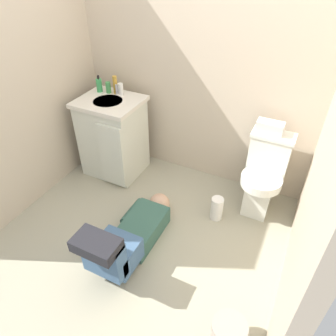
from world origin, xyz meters
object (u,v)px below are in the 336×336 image
object	(u,v)px
toilet	(263,176)
bottle_green	(108,87)
faucet	(117,90)
tissue_box	(270,127)
trash_can	(228,334)
vanity_cabinet	(113,136)
bottle_white	(121,89)
person_plumber	(129,236)
soap_dispenser	(99,85)
bottle_amber	(115,85)
paper_towel_roll	(217,208)

from	to	relation	value
toilet	bottle_green	world-z (taller)	bottle_green
faucet	bottle_green	world-z (taller)	bottle_green
tissue_box	trash_can	bearing A→B (deg)	-83.10
vanity_cabinet	trash_can	bearing A→B (deg)	-36.81
bottle_green	bottle_white	xyz separation A→B (m)	(0.13, 0.02, 0.00)
person_plumber	trash_can	bearing A→B (deg)	-20.60
person_plumber	bottle_green	world-z (taller)	bottle_green
soap_dispenser	bottle_amber	world-z (taller)	bottle_amber
bottle_amber	bottle_white	bearing A→B (deg)	-2.99
soap_dispenser	bottle_amber	bearing A→B (deg)	13.19
bottle_amber	trash_can	bearing A→B (deg)	-39.83
toilet	faucet	xyz separation A→B (m)	(-1.52, 0.04, 0.50)
bottle_amber	trash_can	size ratio (longest dim) A/B	0.79
bottle_green	bottle_white	bearing A→B (deg)	7.31
trash_can	paper_towel_roll	bearing A→B (deg)	112.83
vanity_cabinet	soap_dispenser	size ratio (longest dim) A/B	4.94
bottle_amber	bottle_green	bearing A→B (deg)	-164.16
person_plumber	tissue_box	size ratio (longest dim) A/B	4.84
bottle_amber	paper_towel_roll	distance (m)	1.53
bottle_amber	person_plumber	bearing A→B (deg)	-54.56
vanity_cabinet	tissue_box	bearing A→B (deg)	7.43
faucet	trash_can	distance (m)	2.28
faucet	soap_dispenser	bearing A→B (deg)	-173.99
toilet	bottle_amber	world-z (taller)	bottle_amber
person_plumber	tissue_box	distance (m)	1.46
tissue_box	soap_dispenser	distance (m)	1.67
toilet	paper_towel_roll	xyz separation A→B (m)	(-0.30, -0.32, -0.25)
vanity_cabinet	bottle_green	world-z (taller)	bottle_green
faucet	bottle_amber	xyz separation A→B (m)	(-0.03, 0.02, 0.04)
person_plumber	bottle_amber	distance (m)	1.48
vanity_cabinet	toilet	bearing A→B (deg)	3.83
toilet	person_plumber	size ratio (longest dim) A/B	0.70
bottle_white	tissue_box	bearing A→B (deg)	1.22
tissue_box	trash_can	world-z (taller)	tissue_box
vanity_cabinet	bottle_amber	xyz separation A→B (m)	(-0.03, 0.16, 0.49)
bottle_amber	bottle_white	world-z (taller)	bottle_amber
vanity_cabinet	trash_can	distance (m)	2.08
vanity_cabinet	person_plumber	distance (m)	1.16
faucet	soap_dispenser	distance (m)	0.19
soap_dispenser	bottle_white	world-z (taller)	soap_dispenser
tissue_box	bottle_white	world-z (taller)	bottle_white
vanity_cabinet	bottle_amber	bearing A→B (deg)	99.78
vanity_cabinet	tissue_box	world-z (taller)	tissue_box
soap_dispenser	bottle_green	world-z (taller)	soap_dispenser
person_plumber	trash_can	world-z (taller)	person_plumber
tissue_box	vanity_cabinet	bearing A→B (deg)	-172.57
bottle_green	soap_dispenser	bearing A→B (deg)	-168.86
paper_towel_roll	toilet	bearing A→B (deg)	46.80
toilet	bottle_white	size ratio (longest dim) A/B	6.69
vanity_cabinet	soap_dispenser	xyz separation A→B (m)	(-0.19, 0.13, 0.47)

